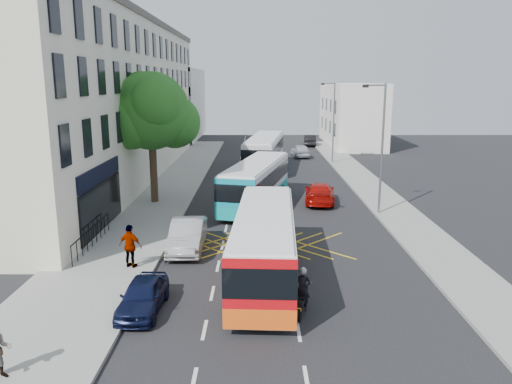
{
  "coord_description": "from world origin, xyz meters",
  "views": [
    {
      "loc": [
        -1.41,
        -18.56,
        8.3
      ],
      "look_at": [
        -1.47,
        8.77,
        2.2
      ],
      "focal_mm": 35.0,
      "sensor_mm": 36.0,
      "label": 1
    }
  ],
  "objects_px": {
    "motorbike": "(303,292)",
    "parked_car_silver": "(187,235)",
    "bus_near": "(265,244)",
    "distant_car_dark": "(310,140)",
    "street_tree": "(151,112)",
    "bus_far": "(264,153)",
    "lamp_near": "(381,142)",
    "bus_mid": "(256,183)",
    "lamp_far": "(333,118)",
    "parked_car_blue": "(143,296)",
    "distant_car_grey": "(256,142)",
    "distant_car_silver": "(300,151)",
    "red_hatchback": "(320,193)",
    "pedestrian_far": "(130,246)"
  },
  "relations": [
    {
      "from": "bus_mid",
      "to": "distant_car_dark",
      "type": "bearing_deg",
      "value": 91.15
    },
    {
      "from": "parked_car_blue",
      "to": "lamp_near",
      "type": "bearing_deg",
      "value": 50.75
    },
    {
      "from": "parked_car_blue",
      "to": "distant_car_grey",
      "type": "distance_m",
      "value": 47.16
    },
    {
      "from": "street_tree",
      "to": "lamp_far",
      "type": "bearing_deg",
      "value": 49.19
    },
    {
      "from": "street_tree",
      "to": "motorbike",
      "type": "height_order",
      "value": "street_tree"
    },
    {
      "from": "lamp_far",
      "to": "bus_mid",
      "type": "relative_size",
      "value": 0.73
    },
    {
      "from": "parked_car_blue",
      "to": "distant_car_silver",
      "type": "height_order",
      "value": "distant_car_silver"
    },
    {
      "from": "distant_car_dark",
      "to": "motorbike",
      "type": "bearing_deg",
      "value": 88.05
    },
    {
      "from": "bus_far",
      "to": "red_hatchback",
      "type": "height_order",
      "value": "bus_far"
    },
    {
      "from": "bus_near",
      "to": "distant_car_dark",
      "type": "distance_m",
      "value": 45.51
    },
    {
      "from": "distant_car_grey",
      "to": "street_tree",
      "type": "bearing_deg",
      "value": -104.98
    },
    {
      "from": "lamp_far",
      "to": "bus_near",
      "type": "distance_m",
      "value": 31.46
    },
    {
      "from": "bus_near",
      "to": "parked_car_blue",
      "type": "bearing_deg",
      "value": -142.88
    },
    {
      "from": "bus_near",
      "to": "distant_car_grey",
      "type": "distance_m",
      "value": 43.9
    },
    {
      "from": "lamp_far",
      "to": "bus_far",
      "type": "bearing_deg",
      "value": -151.06
    },
    {
      "from": "lamp_far",
      "to": "bus_mid",
      "type": "bearing_deg",
      "value": -113.54
    },
    {
      "from": "motorbike",
      "to": "red_hatchback",
      "type": "distance_m",
      "value": 17.15
    },
    {
      "from": "motorbike",
      "to": "parked_car_silver",
      "type": "bearing_deg",
      "value": 139.59
    },
    {
      "from": "bus_mid",
      "to": "parked_car_silver",
      "type": "distance_m",
      "value": 9.75
    },
    {
      "from": "lamp_far",
      "to": "parked_car_silver",
      "type": "height_order",
      "value": "lamp_far"
    },
    {
      "from": "lamp_far",
      "to": "bus_far",
      "type": "height_order",
      "value": "lamp_far"
    },
    {
      "from": "parked_car_silver",
      "to": "pedestrian_far",
      "type": "height_order",
      "value": "pedestrian_far"
    },
    {
      "from": "bus_mid",
      "to": "motorbike",
      "type": "relative_size",
      "value": 5.55
    },
    {
      "from": "bus_mid",
      "to": "distant_car_silver",
      "type": "relative_size",
      "value": 2.58
    },
    {
      "from": "bus_mid",
      "to": "parked_car_silver",
      "type": "xyz_separation_m",
      "value": [
        -3.43,
        -9.09,
        -0.82
      ]
    },
    {
      "from": "red_hatchback",
      "to": "distant_car_silver",
      "type": "height_order",
      "value": "distant_car_silver"
    },
    {
      "from": "lamp_near",
      "to": "bus_mid",
      "type": "distance_m",
      "value": 8.59
    },
    {
      "from": "lamp_near",
      "to": "distant_car_grey",
      "type": "distance_m",
      "value": 34.55
    },
    {
      "from": "bus_near",
      "to": "distant_car_silver",
      "type": "distance_m",
      "value": 35.37
    },
    {
      "from": "bus_near",
      "to": "lamp_near",
      "type": "bearing_deg",
      "value": 57.69
    },
    {
      "from": "lamp_far",
      "to": "parked_car_blue",
      "type": "bearing_deg",
      "value": -109.37
    },
    {
      "from": "parked_car_silver",
      "to": "distant_car_silver",
      "type": "distance_m",
      "value": 32.39
    },
    {
      "from": "distant_car_dark",
      "to": "parked_car_silver",
      "type": "bearing_deg",
      "value": 80.11
    },
    {
      "from": "bus_near",
      "to": "distant_car_grey",
      "type": "height_order",
      "value": "bus_near"
    },
    {
      "from": "distant_car_silver",
      "to": "lamp_near",
      "type": "bearing_deg",
      "value": 91.06
    },
    {
      "from": "parked_car_blue",
      "to": "pedestrian_far",
      "type": "xyz_separation_m",
      "value": [
        -1.44,
        4.05,
        0.52
      ]
    },
    {
      "from": "parked_car_silver",
      "to": "red_hatchback",
      "type": "bearing_deg",
      "value": 50.91
    },
    {
      "from": "parked_car_blue",
      "to": "distant_car_grey",
      "type": "height_order",
      "value": "distant_car_grey"
    },
    {
      "from": "motorbike",
      "to": "parked_car_silver",
      "type": "height_order",
      "value": "motorbike"
    },
    {
      "from": "lamp_near",
      "to": "lamp_far",
      "type": "relative_size",
      "value": 1.0
    },
    {
      "from": "motorbike",
      "to": "distant_car_grey",
      "type": "distance_m",
      "value": 47.17
    },
    {
      "from": "parked_car_silver",
      "to": "motorbike",
      "type": "bearing_deg",
      "value": -54.52
    },
    {
      "from": "distant_car_silver",
      "to": "parked_car_blue",
      "type": "bearing_deg",
      "value": 71.32
    },
    {
      "from": "motorbike",
      "to": "lamp_far",
      "type": "bearing_deg",
      "value": 93.34
    },
    {
      "from": "street_tree",
      "to": "red_hatchback",
      "type": "bearing_deg",
      "value": 1.33
    },
    {
      "from": "bus_far",
      "to": "motorbike",
      "type": "bearing_deg",
      "value": -80.6
    },
    {
      "from": "lamp_near",
      "to": "parked_car_blue",
      "type": "height_order",
      "value": "lamp_near"
    },
    {
      "from": "motorbike",
      "to": "street_tree",
      "type": "bearing_deg",
      "value": 131.05
    },
    {
      "from": "parked_car_blue",
      "to": "distant_car_grey",
      "type": "bearing_deg",
      "value": 86.87
    },
    {
      "from": "street_tree",
      "to": "bus_far",
      "type": "xyz_separation_m",
      "value": [
        7.79,
        13.21,
        -4.6
      ]
    }
  ]
}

